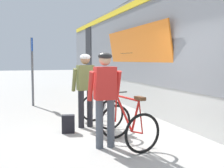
# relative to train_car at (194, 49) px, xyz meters

# --- Properties ---
(ground_plane) EXTENTS (80.00, 80.00, 0.00)m
(ground_plane) POSITION_rel_train_car_xyz_m (-3.21, -1.98, -1.97)
(ground_plane) COLOR #A09E99
(train_car) EXTENTS (3.18, 20.26, 3.88)m
(train_car) POSITION_rel_train_car_xyz_m (0.00, 0.00, 0.00)
(train_car) COLOR slate
(train_car) RESTS_ON ground
(cyclist_near_in_red) EXTENTS (0.61, 0.31, 1.76)m
(cyclist_near_in_red) POSITION_rel_train_car_xyz_m (-3.66, -2.43, -0.91)
(cyclist_near_in_red) COLOR #4C515B
(cyclist_near_in_red) RESTS_ON ground
(cyclist_far_in_olive) EXTENTS (0.63, 0.34, 1.76)m
(cyclist_far_in_olive) POSITION_rel_train_car_xyz_m (-3.62, -0.77, -0.91)
(cyclist_far_in_olive) COLOR #232328
(cyclist_far_in_olive) RESTS_ON ground
(bicycle_near_red) EXTENTS (0.84, 1.15, 0.99)m
(bicycle_near_red) POSITION_rel_train_car_xyz_m (-3.21, -2.45, -1.56)
(bicycle_near_red) COLOR black
(bicycle_near_red) RESTS_ON ground
(bicycle_far_white) EXTENTS (0.85, 1.16, 0.99)m
(bicycle_far_white) POSITION_rel_train_car_xyz_m (-3.21, -0.72, -1.56)
(bicycle_far_white) COLOR black
(bicycle_far_white) RESTS_ON ground
(backpack_on_platform) EXTENTS (0.31, 0.24, 0.40)m
(backpack_on_platform) POSITION_rel_train_car_xyz_m (-4.11, -1.16, -1.77)
(backpack_on_platform) COLOR black
(backpack_on_platform) RESTS_ON ground
(platform_sign_post) EXTENTS (0.08, 0.70, 2.40)m
(platform_sign_post) POSITION_rel_train_car_xyz_m (-4.62, 2.92, -0.34)
(platform_sign_post) COLOR #595B60
(platform_sign_post) RESTS_ON ground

